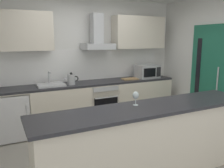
# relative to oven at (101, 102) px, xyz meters

# --- Properties ---
(ground) EXTENTS (5.33, 4.51, 0.02)m
(ground) POSITION_rel_oven_xyz_m (-0.25, -1.41, -0.47)
(ground) COLOR gray
(wall_back) EXTENTS (5.33, 0.12, 2.60)m
(wall_back) POSITION_rel_oven_xyz_m (-0.25, 0.41, 0.84)
(wall_back) COLOR white
(wall_back) RESTS_ON ground
(backsplash_tile) EXTENTS (3.68, 0.02, 0.66)m
(backsplash_tile) POSITION_rel_oven_xyz_m (-0.25, 0.33, 0.77)
(backsplash_tile) COLOR white
(counter_back) EXTENTS (3.81, 0.60, 0.90)m
(counter_back) POSITION_rel_oven_xyz_m (-0.25, 0.03, -0.01)
(counter_back) COLOR beige
(counter_back) RESTS_ON ground
(counter_island) EXTENTS (2.99, 0.64, 0.95)m
(counter_island) POSITION_rel_oven_xyz_m (-0.22, -2.08, 0.02)
(counter_island) COLOR beige
(counter_island) RESTS_ON ground
(upper_cabinets) EXTENTS (3.76, 0.32, 0.70)m
(upper_cabinets) POSITION_rel_oven_xyz_m (-0.25, 0.18, 1.45)
(upper_cabinets) COLOR beige
(side_door) EXTENTS (0.08, 0.85, 2.05)m
(side_door) POSITION_rel_oven_xyz_m (1.91, -1.05, 0.57)
(side_door) COLOR #1E664C
(side_door) RESTS_ON ground
(oven) EXTENTS (0.60, 0.62, 0.80)m
(oven) POSITION_rel_oven_xyz_m (0.00, 0.00, 0.00)
(oven) COLOR slate
(oven) RESTS_ON ground
(refrigerator) EXTENTS (0.58, 0.60, 0.85)m
(refrigerator) POSITION_rel_oven_xyz_m (-1.72, -0.00, -0.03)
(refrigerator) COLOR white
(refrigerator) RESTS_ON ground
(microwave) EXTENTS (0.50, 0.38, 0.30)m
(microwave) POSITION_rel_oven_xyz_m (1.15, -0.03, 0.59)
(microwave) COLOR #B7BABC
(microwave) RESTS_ON counter_back
(sink) EXTENTS (0.50, 0.40, 0.26)m
(sink) POSITION_rel_oven_xyz_m (-1.02, 0.01, 0.47)
(sink) COLOR silver
(sink) RESTS_ON counter_back
(kettle) EXTENTS (0.29, 0.15, 0.24)m
(kettle) POSITION_rel_oven_xyz_m (-0.63, -0.03, 0.55)
(kettle) COLOR #B7BABC
(kettle) RESTS_ON counter_back
(range_hood) EXTENTS (0.62, 0.45, 0.72)m
(range_hood) POSITION_rel_oven_xyz_m (0.00, 0.13, 1.33)
(range_hood) COLOR #B7BABC
(wine_glass) EXTENTS (0.08, 0.08, 0.18)m
(wine_glass) POSITION_rel_oven_xyz_m (-0.37, -1.96, 0.61)
(wine_glass) COLOR silver
(wine_glass) RESTS_ON counter_island
(chopping_board) EXTENTS (0.37, 0.26, 0.02)m
(chopping_board) POSITION_rel_oven_xyz_m (0.70, -0.02, 0.45)
(chopping_board) COLOR tan
(chopping_board) RESTS_ON counter_back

